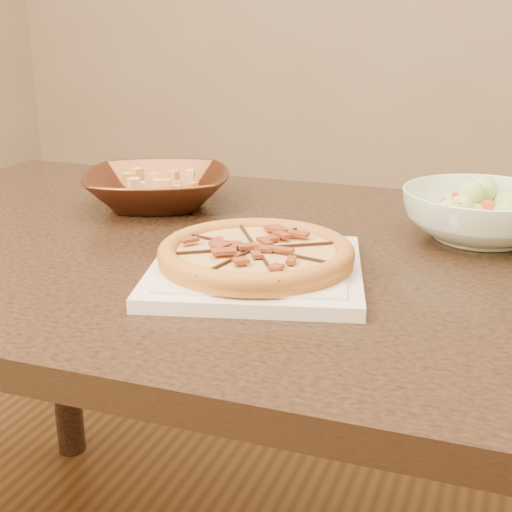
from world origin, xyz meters
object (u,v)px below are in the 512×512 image
(plate, at_px, (256,270))
(salad_bowl, at_px, (481,215))
(dining_table, at_px, (229,303))
(pizza, at_px, (256,253))
(bronze_bowl, at_px, (157,189))

(plate, height_order, salad_bowl, salad_bowl)
(plate, bearing_deg, dining_table, 126.48)
(pizza, relative_size, bronze_bowl, 0.99)
(salad_bowl, bearing_deg, bronze_bowl, -179.56)
(dining_table, distance_m, plate, 0.20)
(plate, distance_m, bronze_bowl, 0.41)
(dining_table, distance_m, pizza, 0.21)
(bronze_bowl, bearing_deg, plate, -43.23)
(plate, xyz_separation_m, pizza, (-0.00, 0.00, 0.02))
(pizza, xyz_separation_m, salad_bowl, (0.26, 0.29, 0.00))
(plate, bearing_deg, bronze_bowl, 136.77)
(dining_table, relative_size, plate, 4.11)
(dining_table, xyz_separation_m, bronze_bowl, (-0.21, 0.15, 0.14))
(pizza, bearing_deg, salad_bowl, 47.48)
(plate, bearing_deg, pizza, 160.35)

